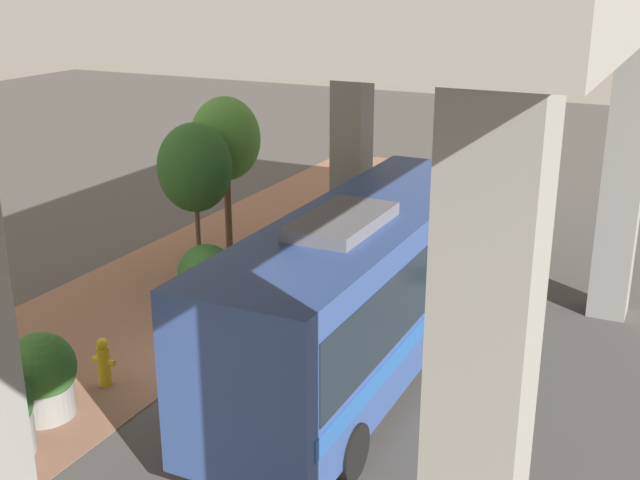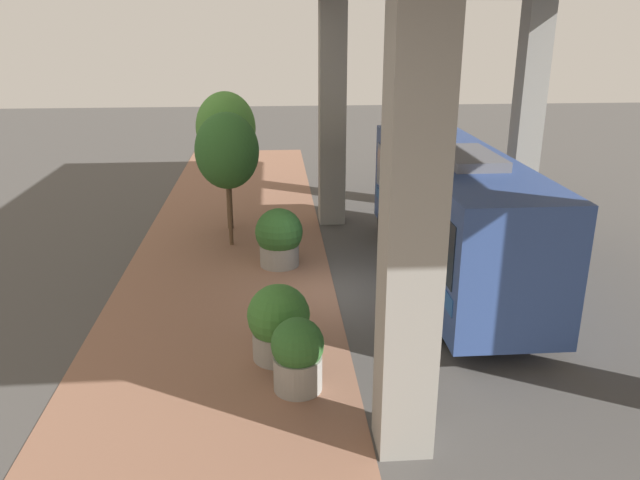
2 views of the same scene
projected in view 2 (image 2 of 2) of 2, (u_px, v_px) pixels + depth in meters
The scene contains 10 objects.
ground_plane at pixel (335, 293), 16.82m from camera, with size 80.00×80.00×0.00m, color #474442.
sidewalk_strip at pixel (224, 296), 16.60m from camera, with size 6.00×40.00×0.02m.
overpass at pixel (506, 4), 14.70m from camera, with size 9.40×20.86×8.34m.
bus at pixel (453, 209), 17.03m from camera, with size 2.72×10.12×3.84m.
fire_hydrant at pixel (289, 307), 14.74m from camera, with size 0.54×0.26×1.07m.
planter_front at pixel (279, 323), 13.28m from camera, with size 1.34×1.34×1.70m.
planter_middle at pixel (298, 355), 12.15m from camera, with size 1.04×1.04×1.53m.
planter_back at pixel (279, 238), 18.42m from camera, with size 1.41×1.41×1.77m.
street_tree_near at pixel (227, 151), 19.41m from camera, with size 2.00×2.00×4.32m.
street_tree_far at pixel (226, 128), 20.91m from camera, with size 2.00×2.00×4.76m.
Camera 2 is at (-1.60, -15.33, 6.90)m, focal length 35.00 mm.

